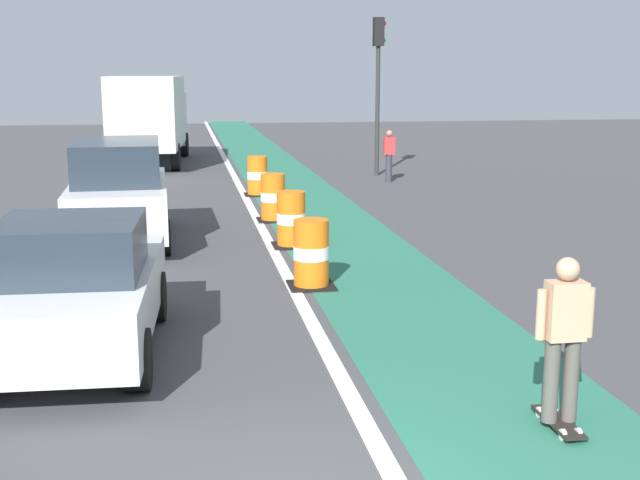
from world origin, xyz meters
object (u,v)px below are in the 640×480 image
Objects in this scene: traffic_light_corner at (378,68)px; delivery_truck_down_block at (150,114)px; parked_suv_second at (119,191)px; skateboarder_on_lane at (564,338)px; traffic_barrel_far at (257,176)px; pedestrian_crossing at (389,154)px; traffic_barrel_back at (273,198)px; traffic_barrel_front at (311,254)px; traffic_barrel_mid at (291,220)px; parked_sedan_nearest at (75,289)px.

delivery_truck_down_block is at bearing 147.75° from traffic_light_corner.
parked_suv_second is 12.65m from traffic_light_corner.
traffic_barrel_far is (-1.44, 15.70, -0.38)m from skateboarder_on_lane.
parked_suv_second is 11.13m from pedestrian_crossing.
pedestrian_crossing is at bearing 46.71° from parked_suv_second.
traffic_barrel_back is at bearing 29.54° from parked_suv_second.
traffic_barrel_front is 1.00× the size of traffic_barrel_back.
traffic_barrel_mid is at bearing -111.79° from traffic_light_corner.
skateboarder_on_lane reaches higher than traffic_barrel_mid.
traffic_light_corner is (7.49, -4.73, 1.65)m from delivery_truck_down_block.
delivery_truck_down_block reaches higher than traffic_barrel_mid.
traffic_barrel_front is at bearing -107.58° from traffic_light_corner.
traffic_barrel_back is (-1.46, 11.65, -0.38)m from skateboarder_on_lane.
pedestrian_crossing is at bearing 64.78° from traffic_barrel_mid.
traffic_light_corner is (4.34, 3.86, 2.97)m from traffic_barrel_far.
traffic_light_corner is at bearing 41.65° from traffic_barrel_far.
pedestrian_crossing reaches higher than traffic_barrel_back.
traffic_barrel_front is 0.68× the size of pedestrian_crossing.
skateboarder_on_lane is at bearing -74.89° from traffic_barrel_front.
skateboarder_on_lane is 5.62m from parked_sedan_nearest.
traffic_barrel_far is (3.31, 5.92, -0.50)m from parked_suv_second.
parked_sedan_nearest is 0.90× the size of parked_suv_second.
parked_sedan_nearest is 9.35m from traffic_barrel_back.
traffic_light_corner is at bearing 89.28° from pedestrian_crossing.
traffic_barrel_mid is at bearing 99.24° from skateboarder_on_lane.
traffic_barrel_back is at bearing 97.15° from skateboarder_on_lane.
parked_suv_second is 2.89× the size of pedestrian_crossing.
pedestrian_crossing is at bearing 55.18° from traffic_barrel_back.
skateboarder_on_lane is at bearing -98.41° from traffic_light_corner.
traffic_barrel_back and traffic_barrel_far have the same top height.
parked_suv_second is (-4.76, 9.79, 0.12)m from skateboarder_on_lane.
parked_suv_second reaches higher than parked_sedan_nearest.
skateboarder_on_lane is 1.55× the size of traffic_barrel_mid.
skateboarder_on_lane is at bearing -79.28° from delivery_truck_down_block.
traffic_light_corner is at bearing 68.21° from traffic_barrel_mid.
traffic_barrel_front is at bearing -90.57° from traffic_barrel_back.
traffic_barrel_far is 4.84m from pedestrian_crossing.
parked_suv_second is at bearing 162.90° from traffic_barrel_mid.
traffic_light_corner is at bearing 72.42° from traffic_barrel_front.
pedestrian_crossing is (7.67, 14.96, 0.03)m from parked_sedan_nearest.
skateboarder_on_lane is at bearing -64.07° from parked_suv_second.
traffic_barrel_mid is at bearing -89.86° from traffic_barrel_far.
pedestrian_crossing is (4.33, 6.23, 0.33)m from traffic_barrel_back.
delivery_truck_down_block is 9.01m from traffic_light_corner.
traffic_barrel_back is 7.60m from pedestrian_crossing.
parked_sedan_nearest is 3.84× the size of traffic_barrel_far.
delivery_truck_down_block is at bearing 139.40° from pedestrian_crossing.
traffic_barrel_mid is 15.90m from delivery_truck_down_block.
parked_suv_second is at bearing 127.93° from traffic_barrel_front.
traffic_barrel_far is at bearing 89.74° from traffic_barrel_back.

